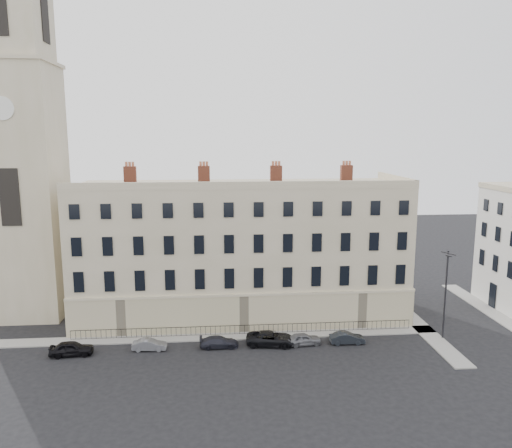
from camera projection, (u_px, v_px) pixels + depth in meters
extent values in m
plane|color=black|center=(312.00, 355.00, 46.76)|extent=(160.00, 160.00, 0.00)
cube|color=tan|center=(241.00, 250.00, 56.70)|extent=(36.00, 12.00, 15.00)
cube|color=#C3B392|center=(244.00, 314.00, 51.71)|extent=(36.10, 0.18, 4.00)
cube|color=#C3B392|center=(393.00, 292.00, 59.19)|extent=(0.18, 12.10, 4.00)
cube|color=tan|center=(243.00, 185.00, 49.57)|extent=(36.00, 0.35, 0.80)
cube|color=tan|center=(396.00, 179.00, 56.81)|extent=(0.35, 12.00, 0.80)
cube|color=brown|center=(130.00, 176.00, 54.20)|extent=(1.30, 0.70, 2.00)
cube|color=brown|center=(204.00, 175.00, 54.87)|extent=(1.30, 0.70, 2.00)
cube|color=brown|center=(276.00, 175.00, 55.54)|extent=(1.30, 0.70, 2.00)
cube|color=brown|center=(346.00, 174.00, 56.21)|extent=(1.30, 0.70, 2.00)
cube|color=tan|center=(24.00, 193.00, 55.50)|extent=(8.00, 8.00, 28.00)
cube|color=tan|center=(9.00, 12.00, 52.16)|extent=(7.04, 7.04, 10.00)
cylinder|color=white|center=(2.00, 108.00, 49.94)|extent=(2.40, 0.14, 2.40)
cube|color=gray|center=(206.00, 337.00, 50.81)|extent=(48.00, 2.00, 0.12)
cube|color=gray|center=(413.00, 319.00, 55.68)|extent=(2.00, 24.00, 0.12)
cube|color=gray|center=(488.00, 310.00, 58.49)|extent=(2.00, 20.00, 0.12)
cube|color=black|center=(244.00, 325.00, 51.37)|extent=(35.00, 0.04, 0.04)
cube|color=black|center=(245.00, 334.00, 51.53)|extent=(35.00, 0.04, 0.04)
imported|color=black|center=(72.00, 348.00, 46.60)|extent=(4.10, 1.89, 1.36)
imported|color=slate|center=(149.00, 345.00, 47.75)|extent=(3.31, 1.26, 1.08)
imported|color=#21222D|center=(219.00, 342.00, 48.37)|extent=(3.79, 1.59, 1.09)
imported|color=black|center=(271.00, 339.00, 48.89)|extent=(5.10, 2.90, 1.34)
imported|color=slate|center=(303.00, 339.00, 48.94)|extent=(3.67, 1.86, 1.20)
imported|color=black|center=(347.00, 338.00, 49.26)|extent=(3.48, 1.27, 1.14)
cylinder|color=#28272C|center=(445.00, 295.00, 49.74)|extent=(0.18, 0.18, 9.18)
cylinder|color=#28272C|center=(449.00, 253.00, 48.21)|extent=(0.82, 1.61, 0.11)
cube|color=#28272C|center=(449.00, 256.00, 47.47)|extent=(0.43, 0.61, 0.14)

